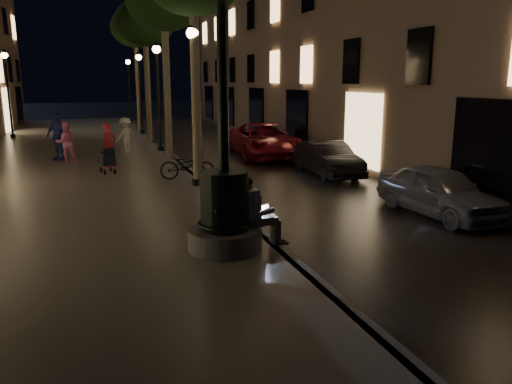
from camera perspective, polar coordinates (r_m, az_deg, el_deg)
name	(u,v)px	position (r m, az deg, el deg)	size (l,w,h in m)	color
ground	(171,158)	(22.24, -9.71, 3.85)	(120.00, 120.00, 0.00)	black
cobble_lane	(236,155)	(22.87, -2.25, 4.29)	(6.00, 45.00, 0.02)	black
promenade	(74,160)	(21.99, -20.08, 3.43)	(8.00, 45.00, 0.20)	slate
curb_strip	(171,156)	(22.22, -9.72, 4.11)	(0.25, 45.00, 0.20)	#59595B
fountain_lamppost	(224,197)	(9.28, -3.63, -0.57)	(1.40, 1.40, 5.21)	#59595B
seated_man_laptop	(256,210)	(9.52, -0.03, -2.04)	(0.99, 0.33, 1.36)	gray
tree_second	(164,2)	(21.18, -10.51, 20.60)	(3.00, 3.00, 7.40)	#6B604C
tree_third	(145,23)	(27.05, -12.60, 18.32)	(3.00, 3.00, 7.20)	#6B604C
tree_far	(135,29)	(33.03, -13.64, 17.70)	(3.00, 3.00, 7.50)	#6B604C
lamp_curb_a	(194,84)	(15.04, -7.10, 12.20)	(0.36, 0.36, 4.81)	black
lamp_curb_b	(158,82)	(22.93, -11.17, 12.18)	(0.36, 0.36, 4.81)	black
lamp_curb_c	(140,82)	(30.88, -13.14, 12.15)	(0.36, 0.36, 4.81)	black
lamp_curb_d	(129,82)	(38.85, -14.31, 12.13)	(0.36, 0.36, 4.81)	black
lamp_left_c	(7,82)	(31.01, -26.56, 11.17)	(0.36, 0.36, 4.81)	black
stroller	(107,159)	(17.83, -16.65, 3.65)	(0.54, 1.00, 1.01)	black
car_front	(440,191)	(13.29, 20.25, 0.12)	(1.48, 3.68, 1.25)	#94979B
car_second	(328,158)	(17.98, 8.19, 3.81)	(1.29, 3.69, 1.22)	black
car_third	(264,140)	(22.13, 0.97, 5.92)	(2.45, 5.31, 1.48)	maroon
pedestrian_red	(109,145)	(19.11, -16.42, 5.14)	(0.59, 0.38, 1.61)	#BE2638
pedestrian_pink	(66,142)	(20.71, -20.91, 5.32)	(0.76, 0.59, 1.57)	pink
pedestrian_white	(126,135)	(22.83, -14.67, 6.32)	(1.00, 0.57, 1.55)	silver
pedestrian_blue	(58,137)	(21.44, -21.73, 5.89)	(1.10, 0.46, 1.88)	#2A359A
bicycle	(187,165)	(16.13, -7.84, 3.02)	(0.62, 1.77, 0.93)	black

